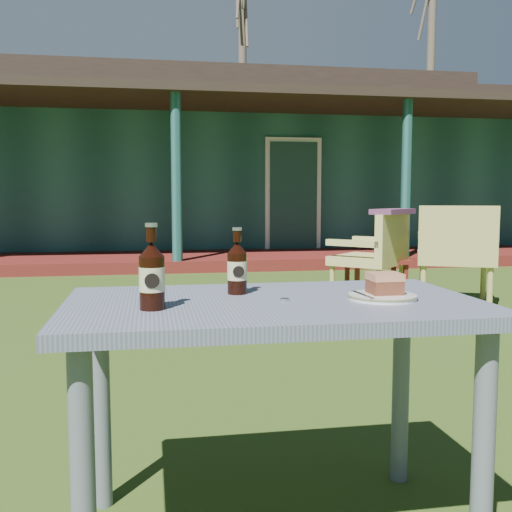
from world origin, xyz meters
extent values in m
plane|color=#334916|center=(0.00, 0.00, 0.00)|extent=(80.00, 80.00, 0.00)
cube|color=#1D4B47|center=(0.00, 9.50, 1.30)|extent=(15.00, 6.00, 2.60)
cube|color=black|center=(0.00, 9.50, 2.75)|extent=(15.80, 6.80, 0.30)
cube|color=black|center=(0.00, 9.50, 3.15)|extent=(12.00, 3.50, 0.60)
cube|color=#5D1A16|center=(0.00, 5.60, 0.08)|extent=(15.00, 1.80, 0.16)
cube|color=black|center=(0.00, 5.60, 2.45)|extent=(15.40, 2.00, 0.12)
cylinder|color=#1D4B47|center=(0.00, 4.80, 1.23)|extent=(0.14, 0.14, 2.45)
cylinder|color=#1D4B47|center=(3.25, 4.80, 1.23)|extent=(0.14, 0.14, 2.45)
cube|color=white|center=(2.00, 6.48, 1.00)|extent=(0.95, 0.06, 2.00)
cube|color=#193D38|center=(2.00, 6.45, 1.00)|extent=(0.80, 0.04, 1.85)
cylinder|color=brown|center=(3.00, 18.50, 4.75)|extent=(0.28, 0.28, 9.50)
cylinder|color=brown|center=(9.50, 17.00, 5.50)|extent=(0.28, 0.28, 11.00)
cube|color=slate|center=(0.00, -1.60, 0.70)|extent=(1.20, 0.70, 0.04)
cylinder|color=slate|center=(-0.52, -1.87, 0.34)|extent=(0.06, 0.06, 0.68)
cylinder|color=slate|center=(0.52, -1.87, 0.34)|extent=(0.06, 0.06, 0.68)
cylinder|color=slate|center=(-0.52, -1.33, 0.34)|extent=(0.06, 0.06, 0.68)
cylinder|color=slate|center=(0.52, -1.33, 0.34)|extent=(0.06, 0.06, 0.68)
cylinder|color=silver|center=(0.32, -1.64, 0.73)|extent=(0.20, 0.20, 0.01)
cylinder|color=olive|center=(0.32, -1.64, 0.73)|extent=(0.20, 0.20, 0.00)
cube|color=#5C2E1D|center=(0.33, -1.63, 0.75)|extent=(0.09, 0.08, 0.04)
cube|color=tan|center=(0.33, -1.63, 0.79)|extent=(0.09, 0.09, 0.02)
cube|color=silver|center=(0.25, -1.65, 0.74)|extent=(0.02, 0.14, 0.00)
cylinder|color=black|center=(-0.09, -1.47, 0.78)|extent=(0.06, 0.06, 0.13)
cone|color=black|center=(-0.09, -1.47, 0.86)|extent=(0.06, 0.06, 0.04)
cylinder|color=black|center=(-0.09, -1.47, 0.90)|extent=(0.03, 0.03, 0.04)
cylinder|color=silver|center=(-0.09, -1.47, 0.92)|extent=(0.03, 0.03, 0.01)
cylinder|color=#BDBE86|center=(-0.09, -1.47, 0.79)|extent=(0.06, 0.06, 0.06)
cylinder|color=black|center=(-0.09, -1.50, 0.79)|extent=(0.04, 0.00, 0.04)
cylinder|color=black|center=(-0.35, -1.69, 0.79)|extent=(0.07, 0.07, 0.14)
cone|color=black|center=(-0.35, -1.69, 0.88)|extent=(0.07, 0.07, 0.04)
cylinder|color=black|center=(-0.35, -1.69, 0.92)|extent=(0.03, 0.03, 0.04)
cylinder|color=silver|center=(-0.35, -1.69, 0.95)|extent=(0.03, 0.03, 0.01)
cylinder|color=#BDBE86|center=(-0.35, -1.69, 0.80)|extent=(0.07, 0.07, 0.07)
cylinder|color=black|center=(-0.35, -1.72, 0.80)|extent=(0.04, 0.00, 0.04)
cylinder|color=silver|center=(0.03, -1.62, 0.72)|extent=(0.03, 0.03, 0.01)
cube|color=tan|center=(1.77, 2.34, 0.40)|extent=(0.87, 0.87, 0.09)
cube|color=tan|center=(1.94, 2.15, 0.65)|extent=(0.51, 0.50, 0.42)
cube|color=tan|center=(1.96, 2.55, 0.58)|extent=(0.44, 0.45, 0.06)
cube|color=tan|center=(1.55, 2.15, 0.58)|extent=(0.44, 0.45, 0.06)
cylinder|color=tan|center=(1.79, 2.70, 0.18)|extent=(0.05, 0.05, 0.35)
cylinder|color=tan|center=(1.40, 2.33, 0.18)|extent=(0.05, 0.05, 0.35)
cylinder|color=tan|center=(2.13, 2.34, 0.18)|extent=(0.05, 0.05, 0.35)
cylinder|color=tan|center=(1.75, 1.97, 0.18)|extent=(0.05, 0.05, 0.35)
cube|color=tan|center=(2.53, 2.02, 0.44)|extent=(0.91, 0.88, 0.10)
cube|color=tan|center=(2.42, 1.77, 0.71)|extent=(0.67, 0.37, 0.46)
cube|color=tan|center=(2.82, 1.91, 0.64)|extent=(0.32, 0.58, 0.07)
cube|color=tan|center=(2.26, 2.17, 0.64)|extent=(0.32, 0.58, 0.07)
cylinder|color=tan|center=(2.91, 2.15, 0.19)|extent=(0.05, 0.05, 0.39)
cylinder|color=tan|center=(2.38, 2.39, 0.19)|extent=(0.05, 0.05, 0.39)
cylinder|color=tan|center=(2.69, 1.65, 0.19)|extent=(0.05, 0.05, 0.39)
cylinder|color=tan|center=(2.15, 1.90, 0.19)|extent=(0.05, 0.05, 0.39)
cube|color=#633256|center=(1.94, 2.15, 0.88)|extent=(0.59, 0.58, 0.05)
cube|color=#5D1A16|center=(1.87, 2.36, 0.38)|extent=(0.60, 0.40, 0.04)
cube|color=#5D1A16|center=(1.62, 2.21, 0.18)|extent=(0.04, 0.04, 0.36)
cube|color=#5D1A16|center=(2.12, 2.21, 0.18)|extent=(0.04, 0.04, 0.36)
cube|color=#5D1A16|center=(1.62, 2.51, 0.18)|extent=(0.04, 0.04, 0.36)
cube|color=#5D1A16|center=(2.12, 2.51, 0.18)|extent=(0.04, 0.04, 0.36)
camera|label=1|loc=(-0.35, -3.29, 1.02)|focal=42.00mm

